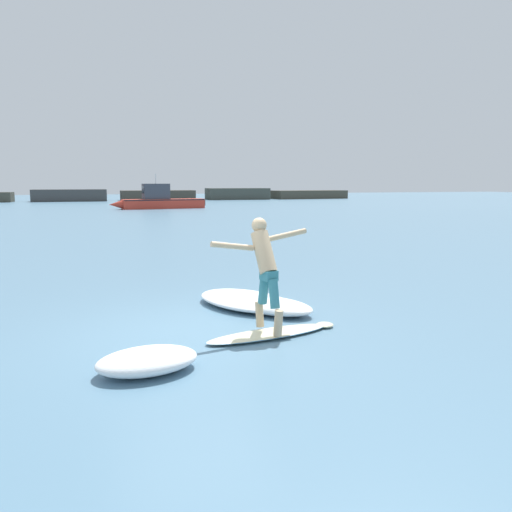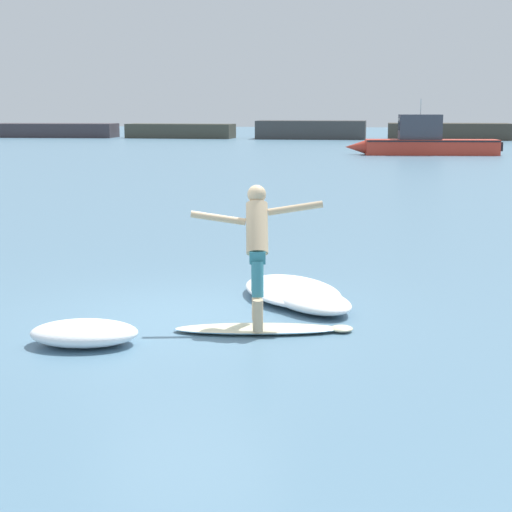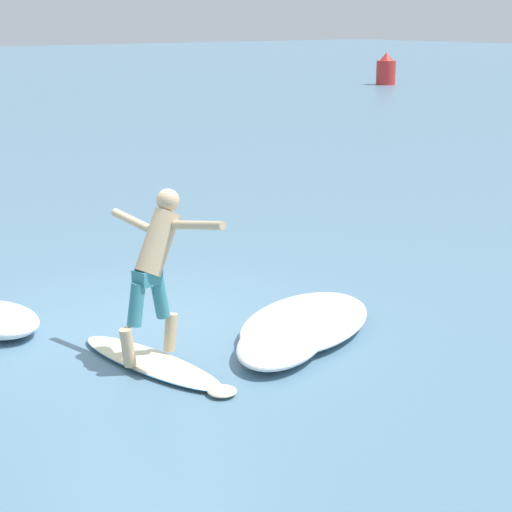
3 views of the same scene
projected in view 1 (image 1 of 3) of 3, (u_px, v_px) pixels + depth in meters
The scene contains 8 objects.
ground_plane at pixel (192, 331), 8.16m from camera, with size 200.00×200.00×0.00m, color slate.
rock_jetty_breakwater at pixel (134, 195), 67.61m from camera, with size 68.20×4.64×1.61m.
surfboard at pixel (271, 333), 7.92m from camera, with size 2.34×0.87×0.22m.
surfer at pixel (265, 264), 7.85m from camera, with size 1.70×0.84×1.79m.
fishing_boat_near_jetty at pixel (159, 201), 46.67m from camera, with size 9.05×2.38×3.21m.
wave_foam_at_tail at pixel (147, 361), 6.40m from camera, with size 1.41×1.03×0.30m.
wave_foam_at_nose at pixel (245, 300), 9.81m from camera, with size 2.16×2.60×0.25m.
wave_foam_beside at pixel (272, 306), 9.33m from camera, with size 1.71×1.90×0.27m.
Camera 1 is at (-1.51, -7.82, 2.42)m, focal length 35.00 mm.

